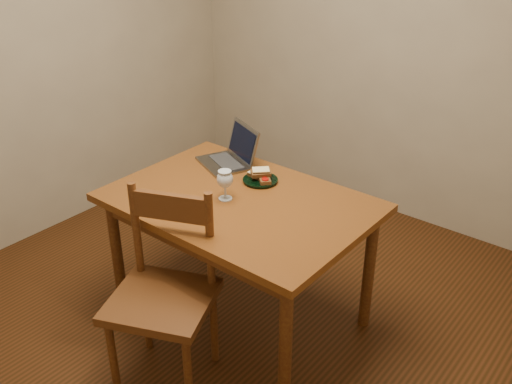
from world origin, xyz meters
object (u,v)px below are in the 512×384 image
Objects in this scene: milk_glass at (225,185)px; laptop at (232,153)px; plate at (260,180)px; chair at (163,287)px; table at (240,214)px.

laptop is (-0.26, 0.35, -0.02)m from milk_glass.
laptop reaches higher than plate.
milk_glass is at bearing 73.90° from chair.
chair is 0.81m from plate.
milk_glass reaches higher than table.
milk_glass reaches higher than plate.
laptop reaches higher than table.
milk_glass is 0.44m from laptop.
plate is at bearing 70.27° from chair.
plate is (-0.05, 0.77, 0.22)m from chair.
plate is 0.30m from laptop.
laptop is at bearing 161.93° from plate.
chair is at bearing -88.88° from table.
laptop is (-0.33, 0.86, 0.27)m from chair.
chair is at bearing -45.92° from laptop.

